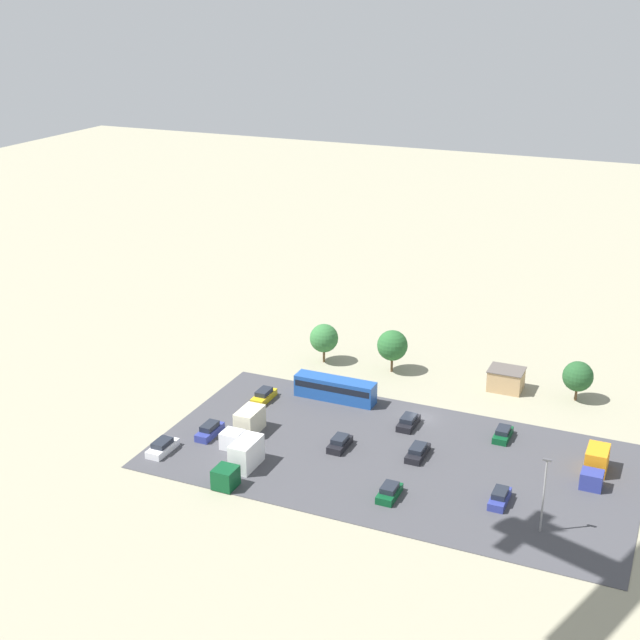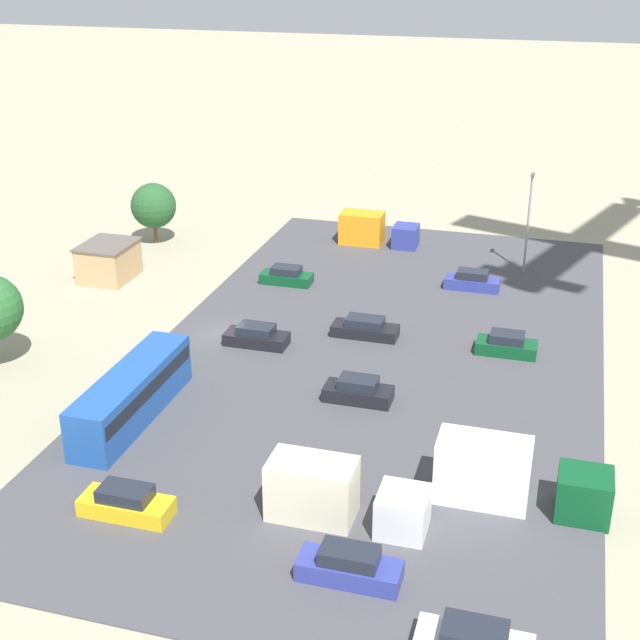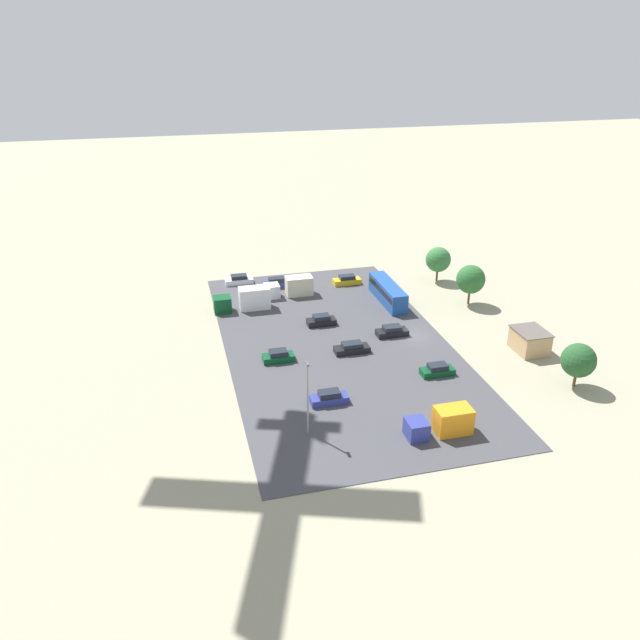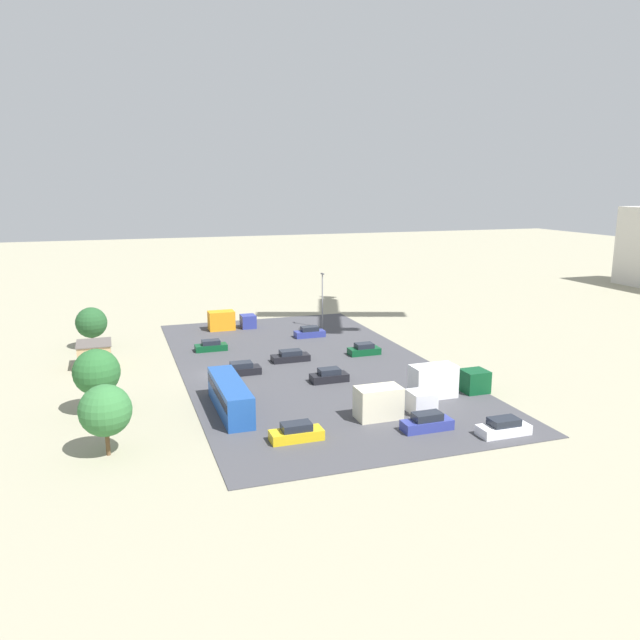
# 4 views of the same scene
# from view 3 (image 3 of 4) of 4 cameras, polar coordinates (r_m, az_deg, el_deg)

# --- Properties ---
(ground_plane) EXTENTS (400.00, 400.00, 0.00)m
(ground_plane) POSITION_cam_3_polar(r_m,az_deg,el_deg) (90.26, 8.42, -1.47)
(ground_plane) COLOR gray
(parking_lot_surface) EXTENTS (57.72, 30.58, 0.08)m
(parking_lot_surface) POSITION_cam_3_polar(r_m,az_deg,el_deg) (86.82, 1.53, -2.27)
(parking_lot_surface) COLOR #424247
(parking_lot_surface) RESTS_ON ground
(shed_building) EXTENTS (4.92, 4.10, 3.12)m
(shed_building) POSITION_cam_3_polar(r_m,az_deg,el_deg) (89.15, 18.63, -1.81)
(shed_building) COLOR tan
(shed_building) RESTS_ON ground
(bus) EXTENTS (11.43, 2.60, 3.10)m
(bus) POSITION_cam_3_polar(r_m,az_deg,el_deg) (100.52, 6.21, 2.59)
(bus) COLOR #1E4C9E
(bus) RESTS_ON ground
(parked_car_0) EXTENTS (1.85, 4.27, 1.46)m
(parked_car_0) POSITION_cam_3_polar(r_m,az_deg,el_deg) (80.56, 10.68, -4.53)
(parked_car_0) COLOR #0C4723
(parked_car_0) RESTS_ON ground
(parked_car_1) EXTENTS (1.99, 4.76, 1.54)m
(parked_car_1) POSITION_cam_3_polar(r_m,az_deg,el_deg) (108.51, -7.42, 3.65)
(parked_car_1) COLOR silver
(parked_car_1) RESTS_ON ground
(parked_car_2) EXTENTS (1.77, 4.74, 1.65)m
(parked_car_2) POSITION_cam_3_polar(r_m,az_deg,el_deg) (106.36, -3.98, 3.39)
(parked_car_2) COLOR navy
(parked_car_2) RESTS_ON ground
(parked_car_3) EXTENTS (1.90, 4.80, 1.43)m
(parked_car_3) POSITION_cam_3_polar(r_m,az_deg,el_deg) (84.59, 2.93, -2.59)
(parked_car_3) COLOR black
(parked_car_3) RESTS_ON ground
(parked_car_4) EXTENTS (1.89, 4.27, 1.54)m
(parked_car_4) POSITION_cam_3_polar(r_m,az_deg,el_deg) (92.32, 0.12, -0.06)
(parked_car_4) COLOR black
(parked_car_4) RESTS_ON ground
(parked_car_5) EXTENTS (1.96, 4.51, 1.48)m
(parked_car_5) POSITION_cam_3_polar(r_m,az_deg,el_deg) (89.68, 6.60, -1.04)
(parked_car_5) COLOR black
(parked_car_5) RESTS_ON ground
(parked_car_6) EXTENTS (1.85, 4.70, 1.58)m
(parked_car_6) POSITION_cam_3_polar(r_m,az_deg,el_deg) (107.49, 2.47, 3.65)
(parked_car_6) COLOR gold
(parked_car_6) RESTS_ON ground
(parked_car_7) EXTENTS (1.92, 4.16, 1.53)m
(parked_car_7) POSITION_cam_3_polar(r_m,az_deg,el_deg) (82.51, -3.83, -3.34)
(parked_car_7) COLOR #0C4723
(parked_car_7) RESTS_ON ground
(parked_car_8) EXTENTS (1.77, 4.46, 1.57)m
(parked_car_8) POSITION_cam_3_polar(r_m,az_deg,el_deg) (73.44, 0.84, -7.14)
(parked_car_8) COLOR navy
(parked_car_8) RESTS_ON ground
(parked_truck_0) EXTENTS (2.51, 7.98, 3.10)m
(parked_truck_0) POSITION_cam_3_polar(r_m,az_deg,el_deg) (102.56, -2.63, 3.02)
(parked_truck_0) COLOR silver
(parked_truck_0) RESTS_ON ground
(parked_truck_1) EXTENTS (2.47, 7.26, 2.92)m
(parked_truck_1) POSITION_cam_3_polar(r_m,az_deg,el_deg) (69.28, 11.16, -9.19)
(parked_truck_1) COLOR navy
(parked_truck_1) RESTS_ON ground
(parked_truck_2) EXTENTS (2.48, 8.76, 3.43)m
(parked_truck_2) POSITION_cam_3_polar(r_m,az_deg,el_deg) (97.86, -6.83, 1.85)
(parked_truck_2) COLOR #0C4723
(parked_truck_2) RESTS_ON ground
(tree_near_shed) EXTENTS (4.20, 4.20, 5.72)m
(tree_near_shed) POSITION_cam_3_polar(r_m,az_deg,el_deg) (81.53, 22.56, -3.43)
(tree_near_shed) COLOR brown
(tree_near_shed) RESTS_ON ground
(tree_apron_mid) EXTENTS (4.33, 4.33, 6.09)m
(tree_apron_mid) POSITION_cam_3_polar(r_m,az_deg,el_deg) (109.78, 10.76, 5.45)
(tree_apron_mid) COLOR brown
(tree_apron_mid) RESTS_ON ground
(tree_apron_far) EXTENTS (4.54, 4.54, 6.47)m
(tree_apron_far) POSITION_cam_3_polar(r_m,az_deg,el_deg) (101.09, 13.61, 3.63)
(tree_apron_far) COLOR brown
(tree_apron_far) RESTS_ON ground
(light_pole_lot_centre) EXTENTS (0.90, 0.28, 8.62)m
(light_pole_lot_centre) POSITION_cam_3_polar(r_m,az_deg,el_deg) (66.23, -1.14, -6.88)
(light_pole_lot_centre) COLOR gray
(light_pole_lot_centre) RESTS_ON ground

